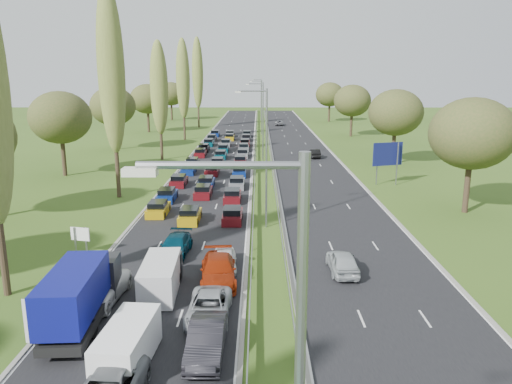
{
  "coord_description": "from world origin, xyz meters",
  "views": [
    {
      "loc": [
        3.83,
        0.87,
        13.08
      ],
      "look_at": [
        3.57,
        50.12,
        1.5
      ],
      "focal_mm": 35.0,
      "sensor_mm": 36.0,
      "label": 1
    }
  ],
  "objects": [
    {
      "name": "near_car_12",
      "position": [
        1.49,
        33.29,
        0.7
      ],
      "size": [
        1.87,
        4.08,
        1.36
      ],
      "primitive_type": "imported",
      "rotation": [
        0.0,
        0.0,
        0.07
      ],
      "color": "white",
      "rests_on": "near_carriageway"
    },
    {
      "name": "central_reservation",
      "position": [
        4.5,
        82.5,
        0.55
      ],
      "size": [
        2.36,
        215.0,
        0.32
      ],
      "color": "gray",
      "rests_on": "ground"
    },
    {
      "name": "lamp_columns",
      "position": [
        4.5,
        78.0,
        6.0
      ],
      "size": [
        0.18,
        140.18,
        12.0
      ],
      "color": "gray",
      "rests_on": "ground"
    },
    {
      "name": "blue_lorry",
      "position": [
        -5.59,
        25.26,
        1.8
      ],
      "size": [
        2.25,
        8.11,
        3.42
      ],
      "rotation": [
        0.0,
        0.0,
        0.06
      ],
      "color": "black",
      "rests_on": "near_carriageway"
    },
    {
      "name": "info_sign",
      "position": [
        -9.4,
        36.01,
        1.37
      ],
      "size": [
        1.49,
        0.43,
        2.1
      ],
      "color": "gray",
      "rests_on": "ground"
    },
    {
      "name": "far_car_2",
      "position": [
        9.3,
        134.41,
        0.71
      ],
      "size": [
        2.46,
        5.02,
        1.37
      ],
      "primitive_type": "imported",
      "rotation": [
        0.0,
        0.0,
        3.1
      ],
      "color": "slate",
      "rests_on": "far_carriageway"
    },
    {
      "name": "woodland_left",
      "position": [
        -22.0,
        62.63,
        7.68
      ],
      "size": [
        8.0,
        166.0,
        11.1
      ],
      "color": "#2D2116",
      "rests_on": "ground"
    },
    {
      "name": "woodland_right",
      "position": [
        24.0,
        66.67,
        7.68
      ],
      "size": [
        8.0,
        153.0,
        11.1
      ],
      "color": "#2D2116",
      "rests_on": "ground"
    },
    {
      "name": "far_carriageway",
      "position": [
        11.25,
        82.5,
        0.0
      ],
      "size": [
        10.5,
        215.0,
        0.04
      ],
      "primitive_type": "cube",
      "color": "black",
      "rests_on": "ground"
    },
    {
      "name": "poplar_row",
      "position": [
        -11.5,
        68.17,
        12.39
      ],
      "size": [
        2.8,
        127.8,
        22.44
      ],
      "color": "#2D2116",
      "rests_on": "ground"
    },
    {
      "name": "near_car_7",
      "position": [
        -2.36,
        35.92,
        0.73
      ],
      "size": [
        2.28,
        5.01,
        1.42
      ],
      "primitive_type": "imported",
      "rotation": [
        0.0,
        0.0,
        -0.06
      ],
      "color": "#043245",
      "rests_on": "near_carriageway"
    },
    {
      "name": "near_carriageway",
      "position": [
        -2.25,
        82.5,
        0.0
      ],
      "size": [
        10.5,
        215.0,
        0.04
      ],
      "primitive_type": "cube",
      "color": "black",
      "rests_on": "ground"
    },
    {
      "name": "traffic_queue_fill",
      "position": [
        -2.28,
        77.19,
        0.44
      ],
      "size": [
        9.13,
        69.17,
        0.8
      ],
      "color": "#BF990C",
      "rests_on": "ground"
    },
    {
      "name": "white_van_front",
      "position": [
        -2.17,
        21.69,
        1.0
      ],
      "size": [
        1.91,
        4.87,
        1.96
      ],
      "rotation": [
        0.0,
        0.0,
        -0.07
      ],
      "color": "white",
      "rests_on": "near_carriageway"
    },
    {
      "name": "near_car_9",
      "position": [
        1.36,
        22.3,
        0.82
      ],
      "size": [
        1.72,
        4.85,
        1.59
      ],
      "primitive_type": "imported",
      "rotation": [
        0.0,
        0.0,
        -0.01
      ],
      "color": "black",
      "rests_on": "near_carriageway"
    },
    {
      "name": "near_car_11",
      "position": [
        1.25,
        30.93,
        0.83
      ],
      "size": [
        2.69,
        5.71,
        1.61
      ],
      "primitive_type": "imported",
      "rotation": [
        0.0,
        0.0,
        0.08
      ],
      "color": "#942509",
      "rests_on": "near_carriageway"
    },
    {
      "name": "far_car_0",
      "position": [
        9.51,
        32.62,
        0.78
      ],
      "size": [
        1.9,
        4.5,
        1.52
      ],
      "primitive_type": "imported",
      "rotation": [
        0.0,
        0.0,
        3.17
      ],
      "color": "#A5ACAF",
      "rests_on": "far_carriageway"
    },
    {
      "name": "near_car_10",
      "position": [
        1.12,
        25.88,
        0.71
      ],
      "size": [
        2.37,
        4.99,
        1.37
      ],
      "primitive_type": "imported",
      "rotation": [
        0.0,
        0.0,
        -0.02
      ],
      "color": "#9DA1A6",
      "rests_on": "near_carriageway"
    },
    {
      "name": "near_car_2",
      "position": [
        -5.64,
        27.91,
        0.81
      ],
      "size": [
        2.98,
        5.82,
        1.57
      ],
      "primitive_type": "imported",
      "rotation": [
        0.0,
        0.0,
        -0.07
      ],
      "color": "white",
      "rests_on": "near_carriageway"
    },
    {
      "name": "direction_sign",
      "position": [
        19.4,
        60.45,
        3.57
      ],
      "size": [
        3.83,
        1.36,
        5.2
      ],
      "color": "gray",
      "rests_on": "ground"
    },
    {
      "name": "white_van_rear",
      "position": [
        -2.16,
        29.45,
        1.07
      ],
      "size": [
        2.03,
        5.17,
        2.08
      ],
      "rotation": [
        0.0,
        0.0,
        0.05
      ],
      "color": "silver",
      "rests_on": "near_carriageway"
    },
    {
      "name": "ground",
      "position": [
        4.5,
        80.0,
        0.0
      ],
      "size": [
        260.0,
        260.0,
        0.0
      ],
      "primitive_type": "plane",
      "color": "#345119",
      "rests_on": "ground"
    },
    {
      "name": "far_car_1",
      "position": [
        12.94,
        80.94,
        0.72
      ],
      "size": [
        1.54,
        4.25,
        1.39
      ],
      "primitive_type": "imported",
      "rotation": [
        0.0,
        0.0,
        3.16
      ],
      "color": "black",
      "rests_on": "far_carriageway"
    }
  ]
}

